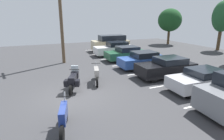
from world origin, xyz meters
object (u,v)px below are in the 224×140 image
Objects in this scene: car_green at (127,53)px; car_black at (166,67)px; car_white at (115,49)px; car_champagne at (111,43)px; motorcycle_third at (96,74)px; car_silver at (203,80)px; utility_pole at (61,14)px; motorcycle_second at (64,117)px; motorcycle_touring at (73,80)px; car_blue at (143,60)px.

car_black reaches higher than car_green.
car_champagne is at bearing 167.26° from car_white.
car_champagne is at bearing 152.62° from motorcycle_third.
utility_pole is (-10.53, -6.58, 3.92)m from car_silver.
car_black is 3.06m from car_silver.
car_silver is 13.02m from utility_pole.
car_green is at bearing -176.97° from car_silver.
car_champagne is (-15.80, 8.66, 0.42)m from motorcycle_second.
car_silver is (3.16, 7.24, 0.02)m from motorcycle_touring.
motorcycle_second reaches higher than motorcycle_third.
car_white is at bearing -179.77° from car_green.
car_white reaches higher than motorcycle_second.
motorcycle_third is 0.51× the size of car_black.
car_green is 6.09m from car_black.
motorcycle_touring is at bearing -68.70° from motorcycle_third.
car_black is (6.08, 0.13, 0.02)m from car_green.
car_white is 2.84m from car_green.
car_white reaches higher than car_blue.
motorcycle_second is 15.27m from car_white.
car_green is (2.84, 0.01, -0.05)m from car_white.
utility_pole is (-7.49, -6.23, 3.86)m from car_black.
car_white is at bearing 148.31° from motorcycle_second.
car_green is at bearing 0.23° from car_white.
motorcycle_second is at bearing -63.50° from car_black.
car_champagne is at bearing 179.45° from car_silver.
motorcycle_second is at bearing -49.06° from car_blue.
car_white is (-8.14, 5.03, 0.13)m from motorcycle_third.
car_black is (8.92, 0.14, -0.02)m from car_white.
car_blue is at bearing -4.36° from car_champagne.
motorcycle_second is 18.02m from car_champagne.
car_white is 1.07× the size of car_silver.
car_blue reaches higher than car_silver.
car_green is at bearing -178.79° from car_black.
car_champagne reaches higher than motorcycle_third.
motorcycle_third is 0.51× the size of car_silver.
motorcycle_third is 9.57m from car_white.
car_silver is (-1.03, 8.52, 0.07)m from motorcycle_second.
motorcycle_second is 9.12m from car_black.
car_champagne is 2.89m from car_white.
motorcycle_third is at bearing -27.38° from car_champagne.
car_white is at bearing 148.25° from motorcycle_third.
motorcycle_third is 0.52× the size of car_blue.
car_green is 1.00× the size of car_blue.
car_white is at bearing -12.74° from car_champagne.
car_green reaches higher than motorcycle_touring.
car_blue is (6.07, -0.04, -0.05)m from car_white.
motorcycle_second is 12.38m from utility_pole.
car_black is 10.48m from utility_pole.
car_champagne reaches higher than car_green.
motorcycle_third is at bearing -124.69° from car_silver.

